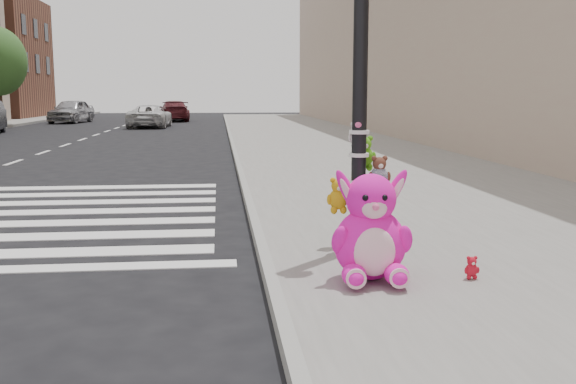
{
  "coord_description": "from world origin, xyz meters",
  "views": [
    {
      "loc": [
        1.08,
        -5.07,
        1.85
      ],
      "look_at": [
        1.85,
        2.06,
        0.75
      ],
      "focal_mm": 40.0,
      "sensor_mm": 36.0,
      "label": 1
    }
  ],
  "objects": [
    {
      "name": "pink_bunny",
      "position": [
        2.45,
        0.57,
        0.57
      ],
      "size": [
        0.75,
        0.8,
        1.05
      ],
      "rotation": [
        0.0,
        0.0,
        -0.06
      ],
      "color": "#FF15B7",
      "rests_on": "sidewalk_near"
    },
    {
      "name": "signal_pole",
      "position": [
        2.61,
        1.82,
        1.78
      ],
      "size": [
        0.69,
        0.49,
        4.0
      ],
      "color": "black",
      "rests_on": "sidewalk_near"
    },
    {
      "name": "bld_near",
      "position": [
        10.5,
        20.0,
        5.0
      ],
      "size": [
        5.0,
        60.0,
        10.0
      ],
      "primitive_type": "cube",
      "color": "tan",
      "rests_on": "ground"
    },
    {
      "name": "sidewalk_near",
      "position": [
        5.0,
        10.0,
        0.07
      ],
      "size": [
        7.0,
        80.0,
        0.14
      ],
      "primitive_type": "cube",
      "color": "slate",
      "rests_on": "ground"
    },
    {
      "name": "car_silver_deep",
      "position": [
        -8.39,
        37.9,
        0.77
      ],
      "size": [
        2.49,
        4.74,
        1.54
      ],
      "primitive_type": "imported",
      "rotation": [
        0.0,
        0.0,
        -0.16
      ],
      "color": "#A0A0A4",
      "rests_on": "ground"
    },
    {
      "name": "curb_edge",
      "position": [
        1.55,
        10.0,
        0.07
      ],
      "size": [
        0.12,
        80.0,
        0.15
      ],
      "primitive_type": "cube",
      "color": "gray",
      "rests_on": "ground"
    },
    {
      "name": "ground",
      "position": [
        0.0,
        0.0,
        0.0
      ],
      "size": [
        120.0,
        120.0,
        0.0
      ],
      "primitive_type": "plane",
      "color": "black",
      "rests_on": "ground"
    },
    {
      "name": "car_maroon_near",
      "position": [
        -1.97,
        39.87,
        0.69
      ],
      "size": [
        2.46,
        4.97,
        1.39
      ],
      "primitive_type": "imported",
      "rotation": [
        0.0,
        0.0,
        3.25
      ],
      "color": "#51171D",
      "rests_on": "ground"
    },
    {
      "name": "car_white_near",
      "position": [
        -2.73,
        31.45,
        0.63
      ],
      "size": [
        2.22,
        4.57,
        1.25
      ],
      "primitive_type": "imported",
      "rotation": [
        0.0,
        0.0,
        3.11
      ],
      "color": "silver",
      "rests_on": "ground"
    },
    {
      "name": "red_teddy",
      "position": [
        3.4,
        0.5,
        0.25
      ],
      "size": [
        0.15,
        0.1,
        0.22
      ],
      "primitive_type": null,
      "rotation": [
        0.0,
        0.0,
        -0.0
      ],
      "color": "red",
      "rests_on": "sidewalk_near"
    }
  ]
}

